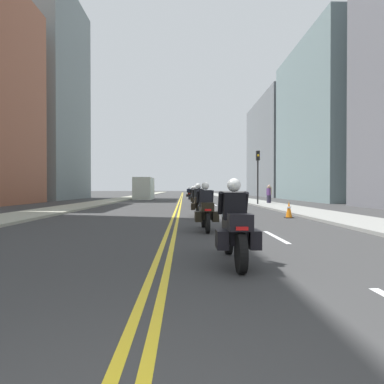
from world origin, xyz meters
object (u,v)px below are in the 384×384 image
motorcycle_3 (199,200)px  motorcycle_0 (235,229)px  motorcycle_6 (192,195)px  motorcycle_7 (189,194)px  traffic_cone_0 (289,210)px  motorcycle_5 (193,196)px  pedestrian_1 (269,194)px  motorcycle_4 (195,198)px  traffic_light_near (258,168)px  parked_truck (144,189)px  motorcycle_1 (206,211)px  pedestrian_0 (269,195)px  motorcycle_2 (198,203)px

motorcycle_3 → motorcycle_0: bearing=-88.0°
motorcycle_6 → motorcycle_7: motorcycle_7 is taller
traffic_cone_0 → motorcycle_7: bearing=99.5°
motorcycle_7 → traffic_cone_0: 26.41m
traffic_cone_0 → motorcycle_5: bearing=104.8°
pedestrian_1 → motorcycle_3: bearing=11.0°
motorcycle_4 → traffic_cone_0: 11.31m
motorcycle_6 → traffic_light_near: (5.23, -9.81, 2.48)m
motorcycle_4 → parked_truck: size_ratio=0.33×
motorcycle_1 → motorcycle_5: (0.15, 20.21, 0.00)m
pedestrian_0 → motorcycle_3: bearing=-60.7°
traffic_cone_0 → motorcycle_1: bearing=-133.4°
parked_truck → motorcycle_6: bearing=-43.3°
pedestrian_1 → motorcycle_0: bearing=36.1°
motorcycle_6 → motorcycle_2: bearing=-88.9°
motorcycle_5 → traffic_cone_0: motorcycle_5 is taller
motorcycle_5 → motorcycle_6: size_ratio=0.94×
motorcycle_7 → parked_truck: bearing=170.9°
motorcycle_0 → motorcycle_2: motorcycle_2 is taller
motorcycle_6 → motorcycle_4: bearing=-88.4°
motorcycle_1 → motorcycle_6: motorcycle_1 is taller
traffic_cone_0 → pedestrian_1: size_ratio=0.46×
motorcycle_2 → motorcycle_4: bearing=88.0°
motorcycle_1 → parked_truck: parked_truck is taller
motorcycle_1 → motorcycle_5: bearing=87.8°
motorcycle_2 → pedestrian_0: (6.80, 12.08, 0.19)m
motorcycle_2 → motorcycle_3: 5.04m
motorcycle_4 → motorcycle_6: 10.59m
motorcycle_2 → motorcycle_5: motorcycle_2 is taller
motorcycle_3 → traffic_light_near: (5.15, 5.27, 2.48)m
motorcycle_7 → motorcycle_5: bearing=-90.0°
motorcycle_4 → traffic_light_near: traffic_light_near is taller
motorcycle_7 → traffic_light_near: traffic_light_near is taller
motorcycle_2 → motorcycle_4: motorcycle_2 is taller
motorcycle_1 → traffic_cone_0: size_ratio=2.69×
motorcycle_0 → motorcycle_6: (-0.04, 30.35, 0.01)m
motorcycle_7 → pedestrian_0: 14.65m
motorcycle_5 → traffic_cone_0: (4.14, -15.68, -0.27)m
motorcycle_3 → parked_truck: (-6.15, 20.79, 0.62)m
motorcycle_3 → motorcycle_6: 15.07m
motorcycle_0 → motorcycle_6: size_ratio=0.99×
motorcycle_2 → motorcycle_3: motorcycle_2 is taller
motorcycle_2 → motorcycle_4: 9.52m
motorcycle_1 → parked_truck: (-5.88, 31.38, 0.61)m
motorcycle_3 → pedestrian_0: 9.61m
motorcycle_4 → pedestrian_1: bearing=23.5°
motorcycle_2 → motorcycle_7: 25.03m
motorcycle_5 → motorcycle_1: bearing=-92.9°
motorcycle_2 → traffic_cone_0: (4.29, -1.02, -0.27)m
motorcycle_1 → motorcycle_7: (-0.07, 30.58, -0.01)m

